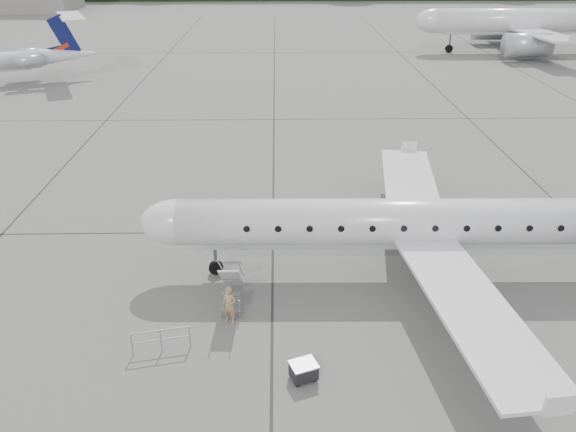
{
  "coord_description": "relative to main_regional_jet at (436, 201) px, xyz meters",
  "views": [
    {
      "loc": [
        -6.38,
        -19.9,
        14.57
      ],
      "look_at": [
        -5.89,
        4.6,
        2.3
      ],
      "focal_mm": 35.0,
      "sensor_mm": 36.0,
      "label": 1
    }
  ],
  "objects": [
    {
      "name": "passenger",
      "position": [
        -9.19,
        -3.62,
        -3.0
      ],
      "size": [
        0.74,
        0.63,
        1.71
      ],
      "primitive_type": "imported",
      "rotation": [
        0.0,
        0.0,
        -0.43
      ],
      "color": "#9A7E54",
      "rests_on": "ground"
    },
    {
      "name": "bg_narrowbody",
      "position": [
        27.05,
        56.73,
        1.95
      ],
      "size": [
        32.59,
        23.61,
        11.62
      ],
      "primitive_type": null,
      "rotation": [
        0.0,
        0.0,
        -0.01
      ],
      "color": "silver",
      "rests_on": "ground"
    },
    {
      "name": "airstair",
      "position": [
        -9.17,
        -2.23,
        -2.65
      ],
      "size": [
        0.89,
        2.5,
        2.42
      ],
      "primitive_type": null,
      "rotation": [
        0.0,
        0.0,
        -0.01
      ],
      "color": "silver",
      "rests_on": "ground"
    },
    {
      "name": "safety_railing",
      "position": [
        -11.71,
        -5.43,
        -3.36
      ],
      "size": [
        2.17,
        0.51,
        1.0
      ],
      "primitive_type": null,
      "rotation": [
        0.0,
        0.0,
        0.2
      ],
      "color": "#95979D",
      "rests_on": "ground"
    },
    {
      "name": "baggage_cart",
      "position": [
        -6.25,
        -7.11,
        -3.47
      ],
      "size": [
        1.1,
        1.0,
        0.78
      ],
      "primitive_type": null,
      "rotation": [
        0.0,
        0.0,
        0.36
      ],
      "color": "black",
      "rests_on": "ground"
    },
    {
      "name": "ground",
      "position": [
        -0.75,
        -2.91,
        -3.86
      ],
      "size": [
        320.0,
        320.0,
        0.0
      ],
      "primitive_type": "plane",
      "color": "slate",
      "rests_on": "ground"
    },
    {
      "name": "main_regional_jet",
      "position": [
        0.0,
        0.0,
        0.0
      ],
      "size": [
        30.4,
        22.11,
        7.71
      ],
      "primitive_type": null,
      "rotation": [
        0.0,
        0.0,
        -0.01
      ],
      "color": "silver",
      "rests_on": "ground"
    }
  ]
}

